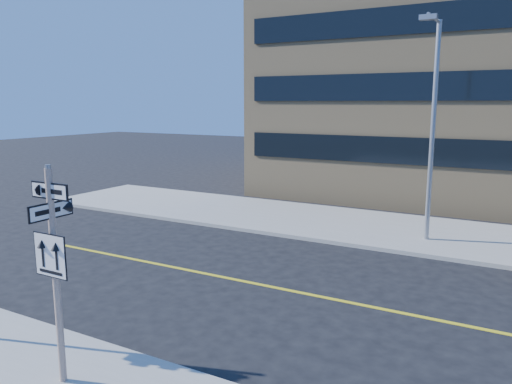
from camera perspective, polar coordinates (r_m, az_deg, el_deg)
The scene contains 4 objects.
ground at distance 12.19m, azimuth -11.70°, elevation -15.65°, with size 120.00×120.00×0.00m, color black.
sign_pole at distance 9.69m, azimuth -22.06°, elevation -7.57°, with size 0.92×0.92×4.06m.
streetlight_a at distance 19.25m, azimuth 19.51°, elevation 8.08°, with size 0.55×2.25×8.00m.
building_brick at distance 33.83m, azimuth 20.84°, elevation 15.88°, with size 18.00×18.00×18.00m, color tan.
Camera 1 is at (7.31, -8.20, 5.27)m, focal length 35.00 mm.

